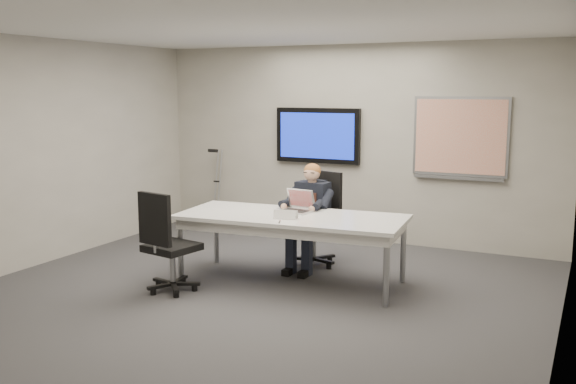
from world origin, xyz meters
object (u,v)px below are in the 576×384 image
at_px(conference_table, 292,223).
at_px(office_chair_far, 316,236).
at_px(seated_person, 307,228).
at_px(laptop, 298,206).
at_px(office_chair_near, 169,261).

height_order(conference_table, office_chair_far, office_chair_far).
height_order(seated_person, laptop, seated_person).
xyz_separation_m(conference_table, office_chair_far, (-0.05, 0.81, -0.33)).
bearing_deg(office_chair_near, office_chair_far, -109.68).
bearing_deg(seated_person, office_chair_far, 91.61).
xyz_separation_m(office_chair_near, seated_person, (0.97, 1.46, 0.17)).
bearing_deg(office_chair_far, conference_table, -70.64).
bearing_deg(office_chair_far, office_chair_near, -104.04).
bearing_deg(seated_person, office_chair_near, -118.94).
bearing_deg(seated_person, conference_table, -78.85).
relative_size(conference_table, office_chair_near, 2.35).
xyz_separation_m(seated_person, laptop, (0.02, -0.32, 0.32)).
relative_size(office_chair_far, laptop, 3.06).
relative_size(conference_table, laptop, 6.88).
bearing_deg(office_chair_near, seated_person, -113.42).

